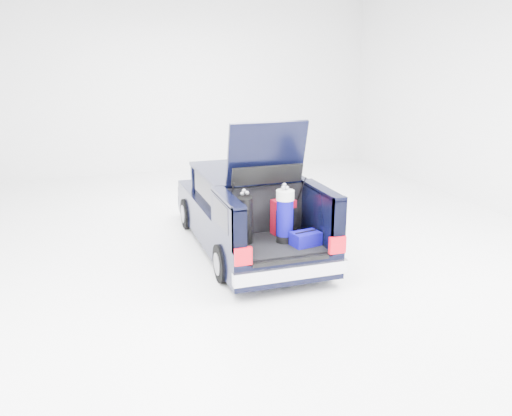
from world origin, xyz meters
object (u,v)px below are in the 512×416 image
object	(u,v)px
black_golf_bag	(245,220)
car	(246,211)
blue_golf_bag	(285,216)
red_suitcase	(283,217)
blue_duffel	(306,239)

from	to	relation	value
black_golf_bag	car	bearing A→B (deg)	90.89
car	blue_golf_bag	xyz separation A→B (m)	(0.16, -1.56, 0.36)
red_suitcase	blue_golf_bag	distance (m)	0.41
black_golf_bag	blue_golf_bag	distance (m)	0.63
red_suitcase	black_golf_bag	xyz separation A→B (m)	(-0.74, -0.26, 0.11)
blue_golf_bag	black_golf_bag	bearing A→B (deg)	152.12
blue_golf_bag	car	bearing A→B (deg)	77.51
blue_duffel	blue_golf_bag	bearing A→B (deg)	123.81
car	black_golf_bag	distance (m)	1.56
car	black_golf_bag	xyz separation A→B (m)	(-0.46, -1.45, 0.32)
car	red_suitcase	size ratio (longest dim) A/B	7.64
car	blue_golf_bag	world-z (taller)	car
blue_golf_bag	blue_duffel	world-z (taller)	blue_golf_bag
red_suitcase	blue_duffel	size ratio (longest dim) A/B	1.26
car	black_golf_bag	bearing A→B (deg)	-107.58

